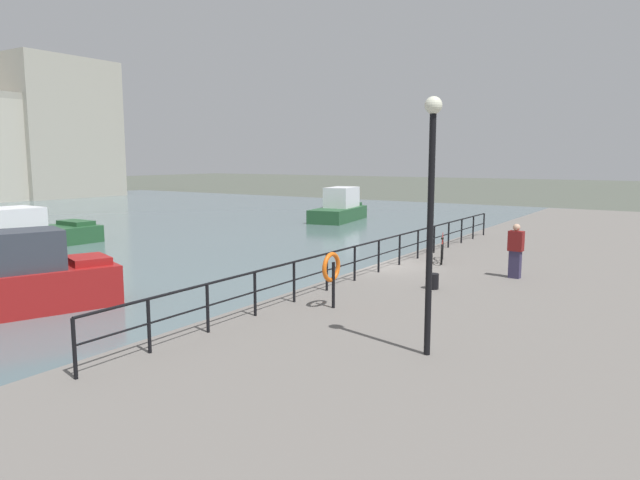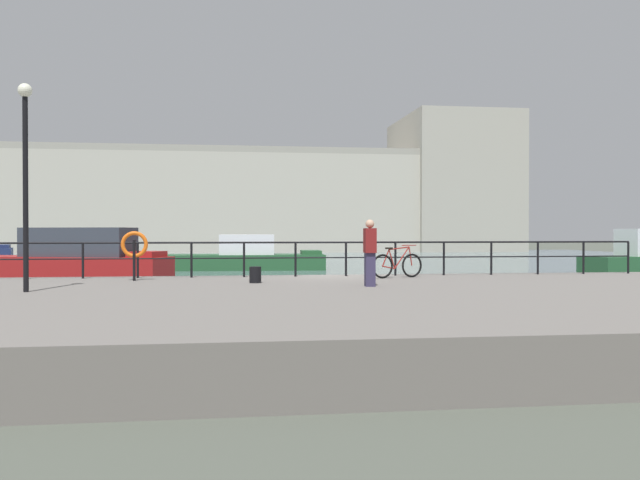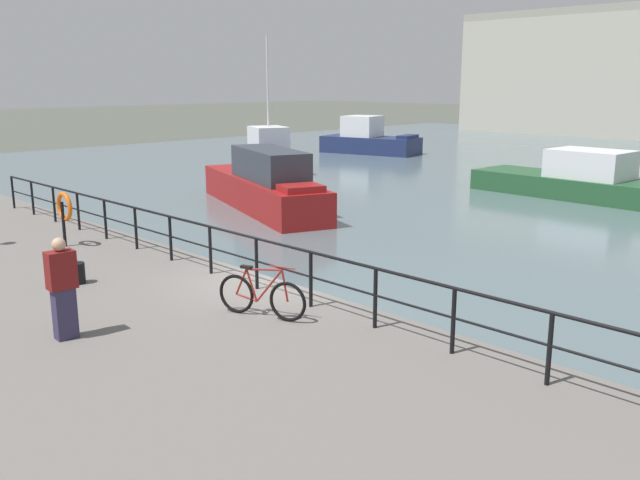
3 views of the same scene
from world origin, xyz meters
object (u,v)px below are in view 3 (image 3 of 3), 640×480
moored_harbor_tender (265,186)px  mooring_bollard (77,273)px  parked_bicycle (261,296)px  moored_red_daysailer (369,140)px  life_ring_stand (64,208)px  standing_person (63,288)px  moored_cabin_cruiser (586,181)px  moored_white_yacht (271,155)px

moored_harbor_tender → mooring_bollard: size_ratio=22.05×
parked_bicycle → mooring_bollard: parked_bicycle is taller
moored_red_daysailer → life_ring_stand: moored_red_daysailer is taller
moored_harbor_tender → standing_person: bearing=-31.3°
moored_cabin_cruiser → parked_bicycle: 22.13m
moored_red_daysailer → standing_person: size_ratio=4.34×
moored_harbor_tender → standing_person: 16.56m
moored_harbor_tender → moored_white_yacht: moored_white_yacht is taller
moored_red_daysailer → moored_cabin_cruiser: bearing=-35.0°
mooring_bollard → life_ring_stand: (-3.34, 1.32, 0.75)m
moored_white_yacht → standing_person: bearing=-24.8°
parked_bicycle → life_ring_stand: life_ring_stand is taller
moored_harbor_tender → moored_cabin_cruiser: moored_harbor_tender is taller
moored_harbor_tender → life_ring_stand: bearing=-47.5°
moored_red_daysailer → mooring_bollard: (19.10, -30.87, 0.22)m
moored_red_daysailer → moored_cabin_cruiser: moored_red_daysailer is taller
moored_cabin_cruiser → standing_person: (2.46, -24.71, 1.05)m
moored_cabin_cruiser → mooring_bollard: moored_cabin_cruiser is taller
moored_white_yacht → parked_bicycle: size_ratio=4.46×
moored_harbor_tender → moored_red_daysailer: moored_red_daysailer is taller
moored_harbor_tender → mooring_bollard: (7.49, -11.39, 0.18)m
moored_harbor_tender → parked_bicycle: moored_harbor_tender is taller
moored_harbor_tender → moored_red_daysailer: bearing=140.9°
moored_white_yacht → moored_cabin_cruiser: 17.36m
standing_person → moored_harbor_tender: bearing=-48.2°
moored_white_yacht → moored_red_daysailer: (-2.49, 11.35, 0.03)m
moored_red_daysailer → mooring_bollard: 36.30m
moored_harbor_tender → moored_cabin_cruiser: bearing=76.4°
parked_bicycle → mooring_bollard: bearing=178.3°
moored_red_daysailer → parked_bicycle: moored_red_daysailer is taller
moored_harbor_tender → parked_bicycle: size_ratio=5.75×
moored_cabin_cruiser → life_ring_stand: (-3.71, -21.86, 1.16)m
moored_harbor_tender → moored_cabin_cruiser: size_ratio=0.97×
mooring_bollard → moored_harbor_tender: bearing=123.3°
moored_red_daysailer → parked_bicycle: size_ratio=4.35×
moored_red_daysailer → mooring_bollard: size_ratio=16.66×
moored_harbor_tender → mooring_bollard: moored_harbor_tender is taller
life_ring_stand → standing_person: standing_person is taller
moored_cabin_cruiser → life_ring_stand: 22.20m
life_ring_stand → standing_person: bearing=-24.8°
moored_harbor_tender → mooring_bollard: 13.63m
life_ring_stand → moored_harbor_tender: bearing=112.4°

